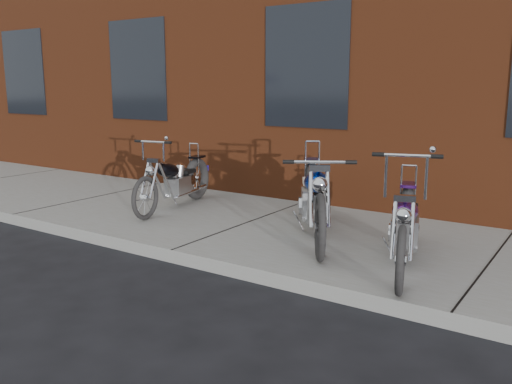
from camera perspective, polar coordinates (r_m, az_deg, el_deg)
The scene contains 5 objects.
ground at distance 6.10m, azimuth -8.87°, elevation -7.40°, with size 120.00×120.00×0.00m, color black.
sidewalk at distance 7.20m, azimuth -0.78°, elevation -3.74°, with size 22.00×3.00×0.15m, color slate.
chopper_purple at distance 5.58m, azimuth 15.39°, elevation -3.69°, with size 0.78×2.08×1.20m.
chopper_blue at distance 6.45m, azimuth 6.24°, elevation -0.85°, with size 1.37×2.17×1.07m.
chopper_third at distance 8.02m, azimuth -8.51°, elevation 0.94°, with size 0.61×2.04×1.05m.
Camera 1 is at (3.96, -4.23, 1.93)m, focal length 38.00 mm.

